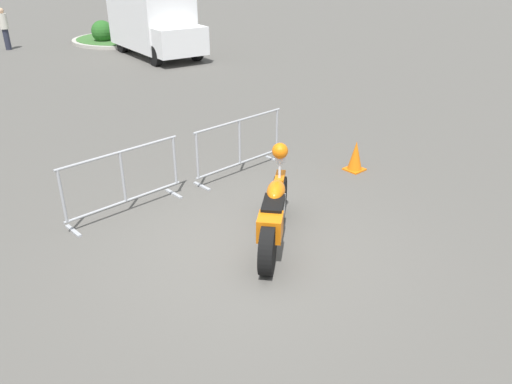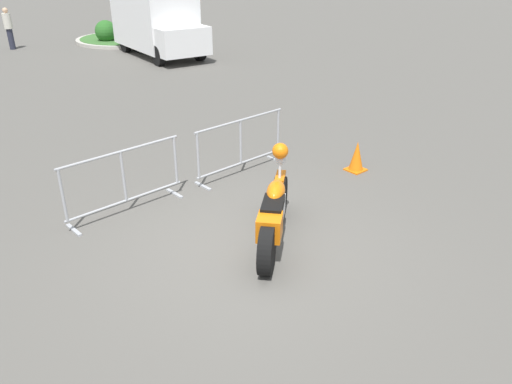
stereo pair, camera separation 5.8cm
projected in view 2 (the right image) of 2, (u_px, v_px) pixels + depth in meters
The scene contains 8 objects.
ground_plane at pixel (250, 248), 7.18m from camera, with size 120.00×120.00×0.00m, color #54514C.
motorcycle at pixel (274, 212), 7.17m from camera, with size 1.83×1.60×1.27m.
crowd_barrier_near at pixel (124, 181), 7.96m from camera, with size 2.10×0.52×1.07m.
crowd_barrier_far at pixel (241, 146), 9.37m from camera, with size 2.10×0.52×1.07m.
delivery_van at pixel (157, 23), 19.62m from camera, with size 2.50×5.19×2.31m.
pedestrian at pixel (9, 27), 20.95m from camera, with size 0.45×0.45×1.69m.
planter_island at pixel (132, 33), 23.40m from camera, with size 4.70×4.70×1.18m.
traffic_cone at pixel (357, 157), 9.59m from camera, with size 0.34×0.34×0.59m.
Camera 2 is at (-3.91, -4.68, 3.89)m, focal length 35.00 mm.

